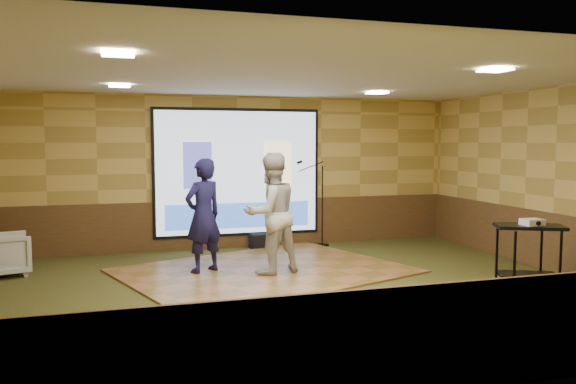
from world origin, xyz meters
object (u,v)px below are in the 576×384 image
object	(u,v)px
dance_floor	(265,271)
banquet_chair	(5,255)
player_right	(271,213)
duffel_bag	(262,241)
projector_screen	(238,174)
player_left	(203,215)
av_table	(529,245)
projector	(532,222)
mic_stand	(320,222)

from	to	relation	value
dance_floor	banquet_chair	xyz separation A→B (m)	(-3.98, 0.90, 0.32)
player_right	duffel_bag	xyz separation A→B (m)	(0.40, 2.23, -0.84)
projector_screen	player_right	distance (m)	2.47
player_left	banquet_chair	bearing A→B (deg)	-41.67
player_left	dance_floor	bearing A→B (deg)	142.56
dance_floor	duffel_bag	xyz separation A→B (m)	(0.45, 2.00, 0.13)
player_right	av_table	bearing A→B (deg)	130.57
banquet_chair	player_right	bearing A→B (deg)	-120.52
projector_screen	player_right	bearing A→B (deg)	-89.21
projector_screen	dance_floor	world-z (taller)	projector_screen
av_table	dance_floor	bearing A→B (deg)	145.92
player_left	projector	distance (m)	4.87
banquet_chair	projector	bearing A→B (deg)	-128.32
dance_floor	player_right	xyz separation A→B (m)	(0.05, -0.24, 0.97)
dance_floor	av_table	bearing A→B (deg)	-34.08
player_left	player_right	distance (m)	1.08
dance_floor	player_left	xyz separation A→B (m)	(-0.96, 0.16, 0.92)
mic_stand	projector_screen	bearing A→B (deg)	158.44
av_table	player_right	bearing A→B (deg)	148.46
player_right	projector	xyz separation A→B (m)	(3.22, -2.02, 0.01)
player_left	av_table	xyz separation A→B (m)	(4.22, -2.37, -0.28)
dance_floor	banquet_chair	size ratio (longest dim) A/B	5.78
player_left	av_table	world-z (taller)	player_left
player_left	duffel_bag	bearing A→B (deg)	-155.42
projector_screen	banquet_chair	world-z (taller)	projector_screen
projector_screen	projector	size ratio (longest dim) A/B	12.34
mic_stand	player_left	bearing A→B (deg)	-158.32
dance_floor	duffel_bag	bearing A→B (deg)	77.28
dance_floor	mic_stand	distance (m)	2.57
dance_floor	player_left	bearing A→B (deg)	170.51
duffel_bag	mic_stand	bearing A→B (deg)	-3.24
projector	duffel_bag	size ratio (longest dim) A/B	0.58
player_left	av_table	distance (m)	4.85
player_left	player_right	size ratio (longest dim) A/B	0.95
projector	banquet_chair	bearing A→B (deg)	157.38
projector_screen	banquet_chair	size ratio (longest dim) A/B	4.49
player_left	banquet_chair	world-z (taller)	player_left
player_left	mic_stand	distance (m)	3.17
av_table	mic_stand	world-z (taller)	mic_stand
mic_stand	duffel_bag	world-z (taller)	mic_stand
av_table	duffel_bag	distance (m)	5.09
dance_floor	player_left	distance (m)	1.34
banquet_chair	player_left	bearing A→B (deg)	-118.53
player_left	duffel_bag	xyz separation A→B (m)	(1.41, 1.84, -0.79)
player_right	dance_floor	bearing A→B (deg)	-96.09
mic_stand	duffel_bag	xyz separation A→B (m)	(-1.18, 0.07, -0.35)
duffel_bag	av_table	bearing A→B (deg)	-56.22
projector	av_table	bearing A→B (deg)	93.05
projector_screen	dance_floor	xyz separation A→B (m)	(-0.02, -2.18, -1.46)
player_right	av_table	world-z (taller)	player_right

